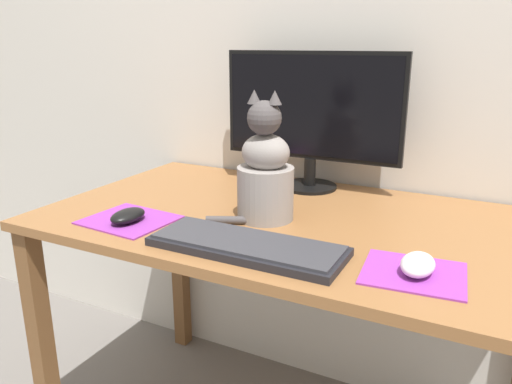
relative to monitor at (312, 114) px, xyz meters
name	(u,v)px	position (x,y,z in m)	size (l,w,h in m)	color
wall_back	(347,21)	(0.06, 0.13, 0.27)	(7.00, 0.04, 2.50)	beige
desk	(291,252)	(0.06, -0.27, -0.33)	(1.30, 0.74, 0.75)	brown
monitor	(312,114)	(0.00, 0.00, 0.00)	(0.56, 0.17, 0.42)	black
keyboard	(245,245)	(0.05, -0.52, -0.22)	(0.43, 0.16, 0.02)	black
mousepad_left	(129,220)	(-0.30, -0.49, -0.23)	(0.23, 0.20, 0.00)	purple
mousepad_right	(414,273)	(0.40, -0.48, -0.23)	(0.21, 0.19, 0.00)	purple
computer_mouse_left	(128,216)	(-0.29, -0.51, -0.21)	(0.07, 0.11, 0.03)	black
computer_mouse_right	(418,264)	(0.41, -0.48, -0.21)	(0.06, 0.10, 0.04)	white
cat	(265,173)	(0.00, -0.32, -0.11)	(0.20, 0.19, 0.33)	gray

